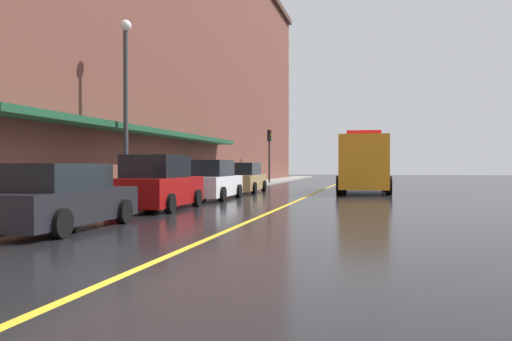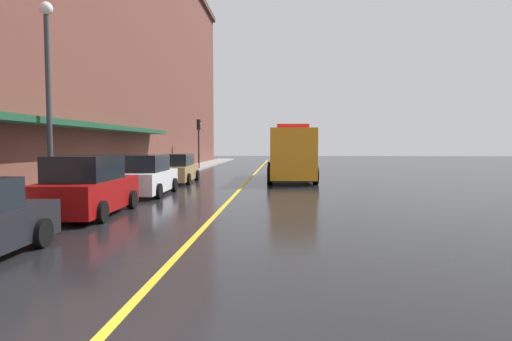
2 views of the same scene
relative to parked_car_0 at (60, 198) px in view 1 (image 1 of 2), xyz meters
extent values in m
plane|color=black|center=(3.97, 20.98, -0.75)|extent=(112.00, 112.00, 0.00)
cube|color=gray|center=(-2.23, 20.98, -0.67)|extent=(2.40, 70.00, 0.15)
cube|color=gold|center=(3.97, 20.98, -0.74)|extent=(0.16, 70.00, 0.01)
cube|color=brown|center=(-8.43, 19.98, 8.97)|extent=(10.00, 64.00, 19.44)
cube|color=#19472D|center=(-2.88, 11.98, 2.35)|extent=(1.20, 22.40, 0.24)
cube|color=black|center=(0.00, 0.07, -0.19)|extent=(1.95, 4.74, 0.77)
cube|color=black|center=(0.01, -0.17, 0.52)|extent=(1.70, 2.63, 0.63)
cylinder|color=black|center=(-0.96, 1.49, -0.43)|extent=(0.24, 0.65, 0.64)
cylinder|color=black|center=(0.87, 1.55, -0.43)|extent=(0.24, 0.65, 0.64)
cylinder|color=black|center=(0.96, -1.36, -0.43)|extent=(0.24, 0.65, 0.64)
cube|color=maroon|center=(-0.06, 5.85, -0.10)|extent=(2.02, 4.58, 0.94)
cube|color=black|center=(-0.05, 5.62, 0.76)|extent=(1.76, 2.54, 0.77)
cylinder|color=black|center=(-1.04, 7.21, -0.43)|extent=(0.24, 0.65, 0.64)
cylinder|color=black|center=(0.83, 7.28, -0.43)|extent=(0.24, 0.65, 0.64)
cylinder|color=black|center=(-0.94, 4.42, -0.43)|extent=(0.24, 0.65, 0.64)
cylinder|color=black|center=(0.93, 4.49, -0.43)|extent=(0.24, 0.65, 0.64)
cube|color=silver|center=(0.05, 11.34, -0.13)|extent=(1.89, 4.54, 0.88)
cube|color=black|center=(0.06, 11.11, 0.67)|extent=(1.67, 2.51, 0.72)
cylinder|color=black|center=(-0.88, 12.71, -0.43)|extent=(0.23, 0.64, 0.64)
cylinder|color=black|center=(0.93, 12.75, -0.43)|extent=(0.23, 0.64, 0.64)
cylinder|color=black|center=(-0.83, 9.92, -0.43)|extent=(0.23, 0.64, 0.64)
cylinder|color=black|center=(0.99, 9.96, -0.43)|extent=(0.23, 0.64, 0.64)
cube|color=#A5844C|center=(-0.07, 17.59, -0.15)|extent=(1.90, 4.71, 0.84)
cube|color=black|center=(-0.06, 17.35, 0.60)|extent=(1.66, 2.61, 0.68)
cylinder|color=black|center=(-1.01, 19.00, -0.43)|extent=(0.24, 0.65, 0.64)
cylinder|color=black|center=(0.77, 19.06, -0.43)|extent=(0.24, 0.65, 0.64)
cylinder|color=black|center=(-0.91, 16.12, -0.43)|extent=(0.24, 0.65, 0.64)
cylinder|color=black|center=(0.86, 16.17, -0.43)|extent=(0.24, 0.65, 0.64)
cube|color=orange|center=(6.66, 16.66, 0.97)|extent=(2.60, 2.61, 2.83)
cube|color=#3F3F42|center=(6.53, 21.38, 0.85)|extent=(2.70, 6.25, 2.60)
cube|color=red|center=(6.66, 16.66, 2.50)|extent=(1.78, 0.65, 0.24)
cylinder|color=black|center=(7.94, 16.79, -0.25)|extent=(0.33, 1.01, 1.00)
cylinder|color=black|center=(5.38, 16.71, -0.25)|extent=(0.33, 1.01, 1.00)
cylinder|color=black|center=(7.83, 20.64, -0.25)|extent=(0.33, 1.01, 1.00)
cylinder|color=black|center=(5.28, 20.57, -0.25)|extent=(0.33, 1.01, 1.00)
cylinder|color=black|center=(7.76, 23.14, -0.25)|extent=(0.33, 1.01, 1.00)
cylinder|color=black|center=(5.20, 23.07, -0.25)|extent=(0.33, 1.01, 1.00)
cylinder|color=#4C4C51|center=(-1.38, 10.34, -0.07)|extent=(0.07, 0.07, 1.05)
cube|color=black|center=(-1.38, 10.34, 0.59)|extent=(0.14, 0.18, 0.28)
cylinder|color=#4C4C51|center=(-1.38, 6.06, -0.07)|extent=(0.07, 0.07, 1.05)
cube|color=black|center=(-1.38, 6.06, 0.59)|extent=(0.14, 0.18, 0.28)
cylinder|color=#4C4C51|center=(-1.38, 17.87, -0.07)|extent=(0.07, 0.07, 1.05)
cube|color=black|center=(-1.38, 17.87, 0.59)|extent=(0.14, 0.18, 0.28)
cylinder|color=#33383D|center=(-1.98, 7.11, 2.65)|extent=(0.18, 0.18, 6.50)
sphere|color=white|center=(-1.98, 7.11, 6.12)|extent=(0.44, 0.44, 0.44)
cylinder|color=#232326|center=(-1.33, 30.48, 1.10)|extent=(0.14, 0.14, 3.40)
cube|color=black|center=(-1.33, 30.48, 3.25)|extent=(0.28, 0.36, 0.90)
sphere|color=red|center=(-1.17, 30.48, 3.55)|extent=(0.16, 0.16, 0.16)
sphere|color=gold|center=(-1.17, 30.48, 3.25)|extent=(0.16, 0.16, 0.16)
sphere|color=green|center=(-1.17, 30.48, 2.95)|extent=(0.16, 0.16, 0.16)
camera|label=1|loc=(7.44, -10.91, 0.78)|focal=36.26mm
camera|label=2|loc=(6.08, -7.41, 1.49)|focal=30.26mm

